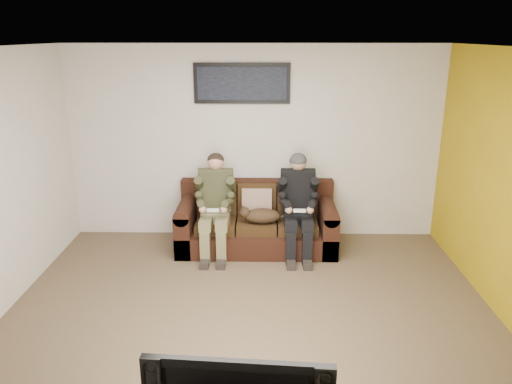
{
  "coord_description": "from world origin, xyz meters",
  "views": [
    {
      "loc": [
        0.13,
        -4.34,
        2.72
      ],
      "look_at": [
        0.04,
        1.2,
        0.95
      ],
      "focal_mm": 35.0,
      "sensor_mm": 36.0,
      "label": 1
    }
  ],
  "objects_px": {
    "person_left": "(215,199)",
    "sofa": "(257,223)",
    "person_right": "(298,200)",
    "cat": "(261,215)",
    "framed_poster": "(242,83)"
  },
  "relations": [
    {
      "from": "person_right",
      "to": "cat",
      "type": "distance_m",
      "value": 0.52
    },
    {
      "from": "cat",
      "to": "person_right",
      "type": "bearing_deg",
      "value": 6.6
    },
    {
      "from": "person_left",
      "to": "person_right",
      "type": "xyz_separation_m",
      "value": [
        1.05,
        0.0,
        0.0
      ]
    },
    {
      "from": "sofa",
      "to": "cat",
      "type": "xyz_separation_m",
      "value": [
        0.05,
        -0.23,
        0.19
      ]
    },
    {
      "from": "person_left",
      "to": "framed_poster",
      "type": "xyz_separation_m",
      "value": [
        0.33,
        0.56,
        1.4
      ]
    },
    {
      "from": "person_left",
      "to": "person_right",
      "type": "height_order",
      "value": "person_right"
    },
    {
      "from": "sofa",
      "to": "person_left",
      "type": "distance_m",
      "value": 0.68
    },
    {
      "from": "person_left",
      "to": "cat",
      "type": "xyz_separation_m",
      "value": [
        0.58,
        -0.05,
        -0.19
      ]
    },
    {
      "from": "person_left",
      "to": "cat",
      "type": "distance_m",
      "value": 0.61
    },
    {
      "from": "person_right",
      "to": "framed_poster",
      "type": "distance_m",
      "value": 1.67
    },
    {
      "from": "cat",
      "to": "person_left",
      "type": "bearing_deg",
      "value": 174.61
    },
    {
      "from": "person_left",
      "to": "framed_poster",
      "type": "height_order",
      "value": "framed_poster"
    },
    {
      "from": "person_right",
      "to": "cat",
      "type": "relative_size",
      "value": 1.93
    },
    {
      "from": "person_left",
      "to": "cat",
      "type": "bearing_deg",
      "value": -5.39
    },
    {
      "from": "person_left",
      "to": "sofa",
      "type": "bearing_deg",
      "value": 17.97
    }
  ]
}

